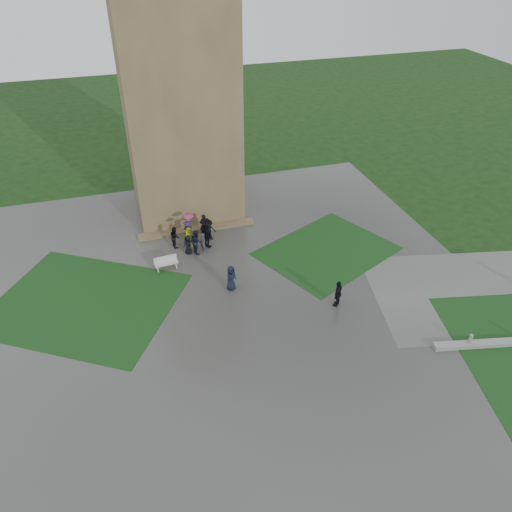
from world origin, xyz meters
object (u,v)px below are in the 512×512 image
object	(u,v)px
tower	(178,98)
pedestrian_mid	(231,278)
pedestrian_near	(338,294)
bench	(166,263)

from	to	relation	value
tower	pedestrian_mid	size ratio (longest dim) A/B	10.27
pedestrian_mid	pedestrian_near	xyz separation A→B (m)	(5.92, -3.52, 0.03)
bench	pedestrian_near	size ratio (longest dim) A/B	0.91
tower	pedestrian_mid	xyz separation A→B (m)	(0.73, -12.27, -8.10)
tower	pedestrian_near	world-z (taller)	tower
bench	pedestrian_mid	world-z (taller)	pedestrian_mid
tower	pedestrian_mid	bearing A→B (deg)	-86.59
pedestrian_mid	pedestrian_near	bearing A→B (deg)	-71.21
bench	pedestrian_near	bearing A→B (deg)	-41.35
tower	pedestrian_mid	distance (m)	14.73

